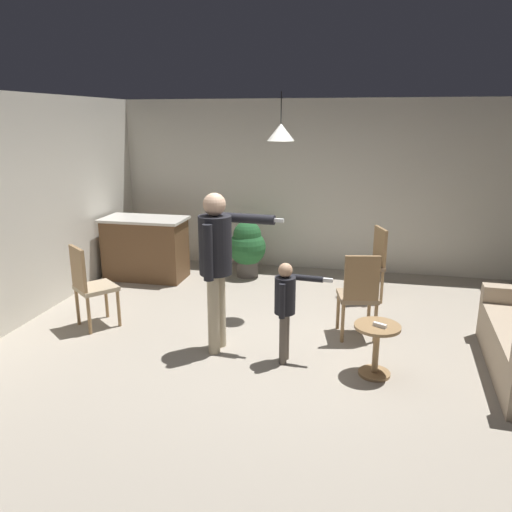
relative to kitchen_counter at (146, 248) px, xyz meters
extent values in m
plane|color=#9E9384|center=(2.45, -2.08, -0.48)|extent=(7.68, 7.68, 0.00)
cube|color=silver|center=(2.45, 1.12, 0.87)|extent=(6.40, 0.10, 2.70)
cube|color=silver|center=(-0.75, -2.08, 0.87)|extent=(0.10, 6.40, 2.70)
cylinder|color=#99754C|center=(4.68, -1.24, -0.45)|extent=(0.05, 0.05, 0.06)
cube|color=brown|center=(0.00, 0.00, -0.02)|extent=(1.20, 0.60, 0.91)
cube|color=beige|center=(0.00, 0.00, 0.45)|extent=(1.26, 0.66, 0.04)
cylinder|color=#99754C|center=(3.43, -2.36, 0.03)|extent=(0.44, 0.44, 0.03)
cylinder|color=#99754C|center=(3.43, -2.36, -0.23)|extent=(0.06, 0.06, 0.49)
cylinder|color=#99754C|center=(3.43, -2.36, -0.46)|extent=(0.31, 0.31, 0.03)
cylinder|color=tan|center=(1.79, -2.06, -0.05)|extent=(0.12, 0.12, 0.86)
cylinder|color=tan|center=(1.77, -2.24, -0.05)|extent=(0.12, 0.12, 0.86)
cylinder|color=black|center=(1.78, -2.15, 0.68)|extent=(0.34, 0.34, 0.61)
sphere|color=#D8AD8C|center=(1.78, -2.15, 1.10)|extent=(0.23, 0.23, 0.23)
cylinder|color=black|center=(2.08, -1.98, 0.94)|extent=(0.58, 0.15, 0.10)
cube|color=white|center=(2.40, -2.01, 0.94)|extent=(0.13, 0.05, 0.04)
cylinder|color=black|center=(1.76, -2.35, 0.65)|extent=(0.10, 0.10, 0.57)
cylinder|color=#60564C|center=(2.53, -2.22, -0.21)|extent=(0.08, 0.08, 0.53)
cylinder|color=#60564C|center=(2.52, -2.33, -0.21)|extent=(0.08, 0.08, 0.53)
cylinder|color=black|center=(2.53, -2.27, 0.24)|extent=(0.21, 0.21, 0.38)
sphere|color=tan|center=(2.53, -2.27, 0.50)|extent=(0.14, 0.14, 0.14)
cylinder|color=black|center=(2.71, -2.16, 0.40)|extent=(0.36, 0.09, 0.06)
cube|color=white|center=(2.92, -2.18, 0.40)|extent=(0.13, 0.05, 0.04)
cylinder|color=black|center=(2.52, -2.39, 0.22)|extent=(0.06, 0.06, 0.35)
cylinder|color=#99754C|center=(3.08, -1.69, -0.25)|extent=(0.04, 0.04, 0.45)
cylinder|color=#99754C|center=(3.44, -1.62, -0.25)|extent=(0.04, 0.04, 0.45)
cylinder|color=#99754C|center=(3.02, -1.34, -0.25)|extent=(0.04, 0.04, 0.45)
cylinder|color=#99754C|center=(3.37, -1.27, -0.25)|extent=(0.04, 0.04, 0.45)
cube|color=#997F60|center=(3.23, -1.48, 0.00)|extent=(0.49, 0.49, 0.05)
cube|color=#99754C|center=(3.26, -1.66, 0.27)|extent=(0.38, 0.11, 0.50)
cylinder|color=#99754C|center=(3.54, -0.37, -0.25)|extent=(0.04, 0.04, 0.45)
cylinder|color=#99754C|center=(3.41, -0.03, -0.25)|extent=(0.04, 0.04, 0.45)
cylinder|color=#99754C|center=(3.20, -0.49, -0.25)|extent=(0.04, 0.04, 0.45)
cylinder|color=#99754C|center=(3.07, -0.16, -0.25)|extent=(0.04, 0.04, 0.45)
cube|color=#7F664C|center=(3.31, -0.26, 0.00)|extent=(0.54, 0.54, 0.05)
cube|color=#99754C|center=(3.48, -0.20, 0.27)|extent=(0.17, 0.37, 0.50)
cylinder|color=#99754C|center=(-0.05, -1.87, -0.25)|extent=(0.04, 0.04, 0.45)
cylinder|color=#99754C|center=(0.24, -2.09, -0.25)|extent=(0.04, 0.04, 0.45)
cylinder|color=#99754C|center=(0.18, -1.59, -0.25)|extent=(0.04, 0.04, 0.45)
cylinder|color=#99754C|center=(0.46, -1.81, -0.25)|extent=(0.04, 0.04, 0.45)
cube|color=tan|center=(0.21, -1.84, 0.00)|extent=(0.59, 0.59, 0.05)
cube|color=#99754C|center=(0.09, -1.99, 0.27)|extent=(0.32, 0.27, 0.50)
cylinder|color=#4C4742|center=(1.51, 0.42, -0.35)|extent=(0.34, 0.34, 0.26)
sphere|color=#235B2D|center=(1.51, 0.42, -0.01)|extent=(0.58, 0.58, 0.58)
sphere|color=#235B2D|center=(1.51, 0.42, 0.19)|extent=(0.43, 0.43, 0.43)
cube|color=white|center=(3.45, -2.40, 0.06)|extent=(0.13, 0.09, 0.04)
cone|color=silver|center=(2.25, -0.99, 1.77)|extent=(0.32, 0.32, 0.20)
cylinder|color=black|center=(2.25, -0.99, 2.04)|extent=(0.01, 0.01, 0.36)
camera|label=1|loc=(3.23, -6.87, 1.94)|focal=34.95mm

